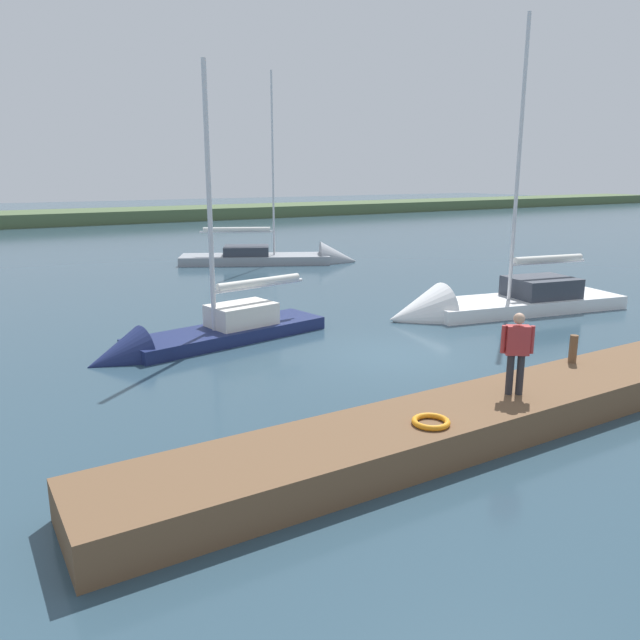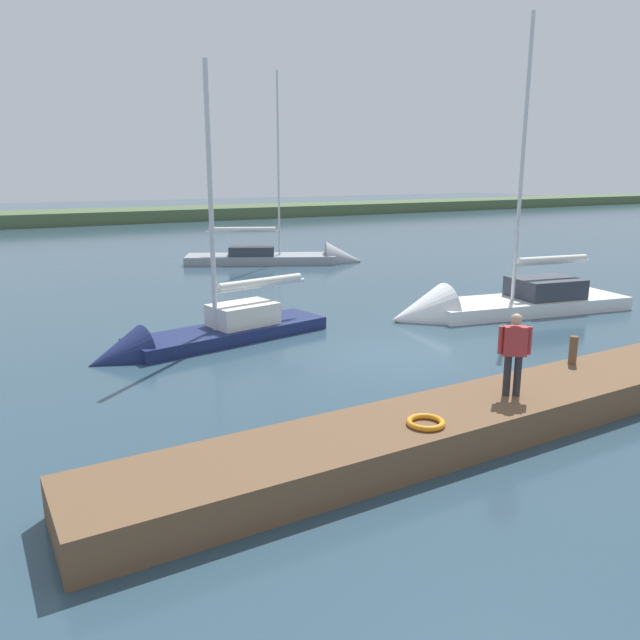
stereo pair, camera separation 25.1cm
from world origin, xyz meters
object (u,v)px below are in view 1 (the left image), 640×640
object	(u,v)px
sailboat_mid_channel	(485,308)
person_on_dock	(517,348)
sailboat_behind_pier	(285,260)
life_ring_buoy	(431,422)
mooring_post_near	(573,349)
sailboat_far_right	(198,341)

from	to	relation	value
sailboat_mid_channel	person_on_dock	xyz separation A→B (m)	(6.83, 7.35, 1.35)
sailboat_mid_channel	person_on_dock	distance (m)	10.13
person_on_dock	sailboat_behind_pier	bearing A→B (deg)	-162.46
life_ring_buoy	sailboat_behind_pier	size ratio (longest dim) A/B	0.06
mooring_post_near	person_on_dock	xyz separation A→B (m)	(2.73, 0.74, 0.60)
mooring_post_near	sailboat_mid_channel	size ratio (longest dim) A/B	0.06
life_ring_buoy	person_on_dock	world-z (taller)	person_on_dock
mooring_post_near	sailboat_behind_pier	xyz separation A→B (m)	(-4.01, -21.29, -0.82)
sailboat_behind_pier	person_on_dock	bearing A→B (deg)	-80.29
sailboat_behind_pier	life_ring_buoy	bearing A→B (deg)	-85.45
person_on_dock	sailboat_mid_channel	bearing A→B (deg)	171.65
life_ring_buoy	sailboat_behind_pier	distance (m)	24.12
sailboat_behind_pier	mooring_post_near	bearing A→B (deg)	-73.95
life_ring_buoy	sailboat_mid_channel	distance (m)	11.98
sailboat_mid_channel	sailboat_far_right	bearing A→B (deg)	3.43
mooring_post_near	person_on_dock	bearing A→B (deg)	15.25
sailboat_behind_pier	sailboat_far_right	distance (m)	16.68
life_ring_buoy	sailboat_mid_channel	size ratio (longest dim) A/B	0.06
mooring_post_near	life_ring_buoy	size ratio (longest dim) A/B	0.96
sailboat_far_right	life_ring_buoy	bearing A→B (deg)	85.86
life_ring_buoy	person_on_dock	size ratio (longest dim) A/B	0.41
sailboat_far_right	person_on_dock	world-z (taller)	sailboat_far_right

